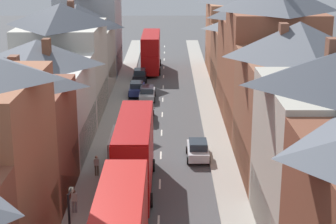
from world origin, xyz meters
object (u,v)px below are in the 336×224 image
double_decker_bus_far_approaching (150,51)px  car_near_blue (136,88)px  delivery_van (122,147)px  car_parked_left_b (144,112)px  double_decker_bus_mid_street (134,153)px  pedestrian_far_left (96,165)px  car_mid_black (197,150)px  car_mid_white (147,93)px  car_parked_right_a (139,75)px  pedestrian_mid_right (74,200)px

double_decker_bus_far_approaching → car_near_blue: 13.95m
delivery_van → car_parked_left_b: bearing=83.7°
double_decker_bus_mid_street → double_decker_bus_far_approaching: (0.00, 40.67, 0.00)m
car_near_blue → delivery_van: (0.00, -21.63, 0.51)m
double_decker_bus_mid_street → delivery_van: double_decker_bus_mid_street is taller
car_parked_left_b → pedestrian_far_left: 15.19m
delivery_van → pedestrian_far_left: 3.61m
car_mid_black → delivery_van: (-6.20, -0.78, 0.53)m
delivery_van → car_mid_white: bearing=86.2°
double_decker_bus_mid_street → car_near_blue: (-1.29, 26.92, -1.98)m
car_parked_right_a → car_mid_black: bearing=-77.6°
double_decker_bus_mid_street → pedestrian_far_left: double_decker_bus_mid_street is taller
car_parked_left_b → delivery_van: bearing=-96.3°
pedestrian_mid_right → car_parked_left_b: bearing=79.9°
car_near_blue → double_decker_bus_far_approaching: bearing=84.6°
double_decker_bus_far_approaching → car_parked_right_a: (-1.29, -6.42, -2.00)m
car_mid_white → pedestrian_mid_right: pedestrian_mid_right is taller
car_parked_left_b → double_decker_bus_mid_street: bearing=-90.0°
double_decker_bus_far_approaching → delivery_van: size_ratio=2.08×
car_parked_left_b → delivery_van: 11.83m
delivery_van → double_decker_bus_mid_street: bearing=-76.3°
car_parked_left_b → delivery_van: (-1.30, -11.75, 0.50)m
delivery_van → double_decker_bus_far_approaching: bearing=87.9°
car_mid_white → pedestrian_far_left: pedestrian_far_left is taller
car_mid_black → pedestrian_far_left: (-7.96, -3.91, 0.23)m
car_near_blue → delivery_van: size_ratio=0.82×
car_near_blue → car_parked_left_b: car_parked_left_b is taller
car_mid_white → pedestrian_mid_right: 29.18m
car_parked_right_a → delivery_van: bearing=-90.0°
car_parked_left_b → car_near_blue: bearing=97.5°
car_mid_white → car_near_blue: bearing=122.2°
double_decker_bus_far_approaching → car_mid_white: double_decker_bus_far_approaching is taller
car_parked_left_b → car_mid_white: (0.00, 7.82, -0.04)m
car_mid_black → pedestrian_far_left: size_ratio=2.45×
car_mid_black → car_mid_white: (-4.90, 18.79, -0.01)m
car_mid_black → double_decker_bus_mid_street: bearing=-129.0°
pedestrian_far_left → car_near_blue: bearing=85.9°
pedestrian_mid_right → delivery_van: bearing=75.3°
car_parked_right_a → delivery_van: delivery_van is taller
double_decker_bus_mid_street → car_mid_black: 8.06m
car_parked_right_a → double_decker_bus_mid_street: bearing=-87.8°
car_mid_black → car_mid_white: bearing=104.6°
double_decker_bus_far_approaching → delivery_van: 35.43m
car_parked_left_b → pedestrian_far_left: (-3.06, -14.88, 0.19)m
car_near_blue → pedestrian_mid_right: 31.10m
pedestrian_mid_right → double_decker_bus_far_approaching: bearing=85.2°
car_near_blue → delivery_van: delivery_van is taller
car_parked_right_a → car_parked_left_b: size_ratio=0.91×
double_decker_bus_far_approaching → car_mid_black: 35.00m
car_near_blue → car_mid_white: car_near_blue is taller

